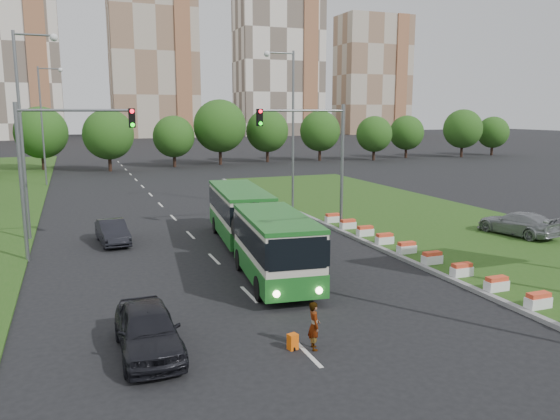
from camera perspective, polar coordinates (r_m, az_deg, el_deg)
name	(u,v)px	position (r m, az deg, el deg)	size (l,w,h in m)	color
ground	(315,287)	(24.10, 3.64, -7.98)	(360.00, 360.00, 0.00)	black
grass_median	(445,227)	(37.33, 16.85, -1.74)	(14.00, 60.00, 0.15)	#254E16
median_kerb	(351,235)	(33.59, 7.40, -2.65)	(0.30, 60.00, 0.18)	gray
lane_markings	(169,213)	(42.01, -11.55, -0.31)	(0.20, 100.00, 0.01)	silver
flower_planters	(419,252)	(28.80, 14.31, -4.31)	(1.10, 20.30, 0.60)	white
traffic_mast_median	(319,147)	(34.05, 4.10, 6.53)	(5.76, 0.32, 8.00)	slate
traffic_mast_left	(55,156)	(29.90, -22.49, 5.28)	(5.76, 0.32, 8.00)	slate
street_lamps	(195,139)	(31.53, -8.92, 7.33)	(36.00, 60.00, 12.00)	slate
tree_line	(218,134)	(78.35, -6.46, 7.93)	(120.00, 8.00, 9.00)	#1F5115
apartment_tower_cwest	(4,43)	(172.50, -26.89, 15.28)	(28.00, 15.00, 52.00)	silver
apartment_tower_ceast	(153,53)	(173.45, -13.11, 15.72)	(25.00, 15.00, 50.00)	#B8AB94
apartment_tower_east	(278,62)	(183.30, -0.16, 15.20)	(27.00, 15.00, 47.00)	silver
midrise_east	(372,76)	(198.10, 9.63, 13.67)	(24.00, 14.00, 40.00)	#B8AB94
articulated_bus	(252,226)	(28.45, -2.93, -1.69)	(2.56, 16.41, 2.70)	beige
car_left_near	(148,329)	(18.00, -13.64, -12.03)	(1.86, 4.62, 1.57)	black
car_left_far	(112,232)	(32.99, -17.10, -2.21)	(1.45, 4.15, 1.37)	black
car_median	(518,223)	(36.05, 23.58, -1.29)	(2.01, 4.94, 1.43)	gray
pedestrian	(314,326)	(17.83, 3.59, -11.96)	(0.58, 0.38, 1.58)	gray
shopping_trolley	(293,342)	(17.98, 1.34, -13.60)	(0.30, 0.32, 0.52)	#F15E0C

